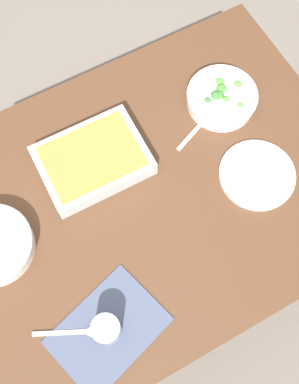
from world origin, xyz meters
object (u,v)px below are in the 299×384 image
object	(u,v)px
baking_dish	(93,160)
spoon_by_broccoli	(201,124)
broccoli_bowl	(222,97)
spoon_by_stew	(5,235)
spoon_spare	(77,332)
side_plate	(257,175)
drink_cup	(107,330)

from	to	relation	value
baking_dish	spoon_by_broccoli	world-z (taller)	baking_dish
broccoli_bowl	spoon_by_broccoli	distance (m)	0.10
spoon_by_stew	spoon_by_broccoli	world-z (taller)	same
spoon_spare	broccoli_bowl	bearing A→B (deg)	-149.31
side_plate	spoon_by_stew	xyz separation A→B (m)	(0.70, -0.18, -0.00)
drink_cup	spoon_by_stew	bearing A→B (deg)	-69.60
broccoli_bowl	spoon_spare	bearing A→B (deg)	30.69
broccoli_bowl	side_plate	size ratio (longest dim) A/B	0.98
drink_cup	spoon_by_stew	xyz separation A→B (m)	(0.13, -0.36, -0.03)
baking_dish	spoon_by_broccoli	distance (m)	0.34
broccoli_bowl	baking_dish	world-z (taller)	broccoli_bowl
broccoli_bowl	spoon_by_stew	world-z (taller)	broccoli_bowl
drink_cup	spoon_by_stew	world-z (taller)	drink_cup
baking_dish	side_plate	bearing A→B (deg)	147.31
baking_dish	drink_cup	size ratio (longest dim) A/B	3.56
drink_cup	baking_dish	bearing A→B (deg)	-111.77
broccoli_bowl	drink_cup	bearing A→B (deg)	35.76
spoon_by_stew	drink_cup	bearing A→B (deg)	110.40
drink_cup	side_plate	distance (m)	0.60
drink_cup	side_plate	bearing A→B (deg)	-162.57
broccoli_bowl	baking_dish	xyz separation A→B (m)	(0.43, 0.00, 0.00)
broccoli_bowl	spoon_by_stew	xyz separation A→B (m)	(0.74, 0.08, -0.03)
broccoli_bowl	side_plate	distance (m)	0.26
drink_cup	side_plate	world-z (taller)	drink_cup
side_plate	spoon_spare	bearing A→B (deg)	12.69
spoon_by_stew	spoon_by_broccoli	size ratio (longest dim) A/B	0.95
baking_dish	spoon_by_broccoli	bearing A→B (deg)	174.33
broccoli_bowl	drink_cup	size ratio (longest dim) A/B	2.53
spoon_by_stew	spoon_spare	world-z (taller)	same
spoon_by_stew	spoon_spare	distance (m)	0.33
drink_cup	spoon_spare	size ratio (longest dim) A/B	0.51
drink_cup	spoon_by_broccoli	xyz separation A→B (m)	(-0.52, -0.40, -0.03)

